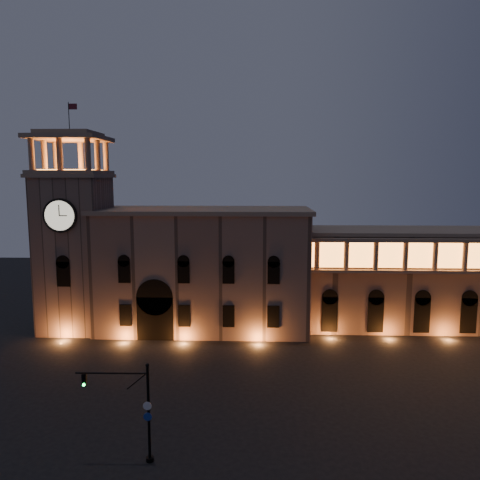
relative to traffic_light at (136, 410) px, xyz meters
The scene contains 5 objects.
ground 12.51m from the traffic_light, 72.25° to the left, with size 160.00×160.00×0.00m, color black.
government_building 33.49m from the traffic_light, 87.39° to the left, with size 30.80×12.80×17.60m.
clock_tower 37.29m from the traffic_light, 117.71° to the left, with size 9.80×9.80×32.40m.
colonnade_wing 50.11m from the traffic_light, 44.63° to the left, with size 40.60×11.50×14.50m.
traffic_light is the anchor object (origin of this frame).
Camera 1 is at (5.63, -44.92, 22.11)m, focal length 35.00 mm.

